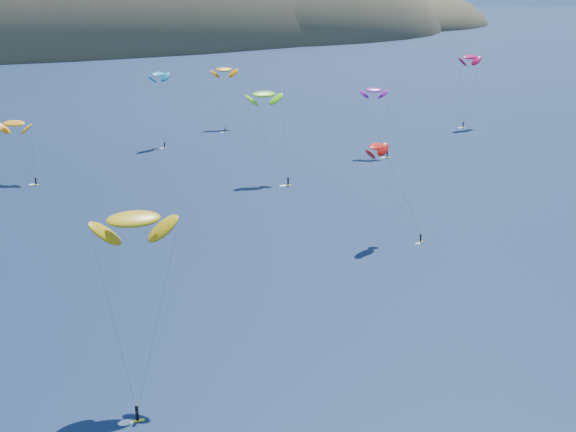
{
  "coord_description": "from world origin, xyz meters",
  "views": [
    {
      "loc": [
        -64.76,
        -42.42,
        51.77
      ],
      "look_at": [
        -7.03,
        80.0,
        9.0
      ],
      "focal_mm": 50.0,
      "sensor_mm": 36.0,
      "label": 1
    }
  ],
  "objects": [
    {
      "name": "kitesurfer_8",
      "position": [
        102.47,
        172.49,
        22.44
      ],
      "size": [
        9.96,
        6.92,
        25.1
      ],
      "rotation": [
        0.0,
        0.0,
        0.17
      ],
      "color": "yellow",
      "rests_on": "ground"
    },
    {
      "name": "kitesurfer_2",
      "position": [
        -42.16,
        49.63,
        21.97
      ],
      "size": [
        10.75,
        12.77,
        24.85
      ],
      "rotation": [
        0.0,
        0.0,
        -0.16
      ],
      "color": "yellow",
      "rests_on": "ground"
    },
    {
      "name": "kitesurfer_9",
      "position": [
        14.68,
        86.06,
        18.28
      ],
      "size": [
        11.17,
        10.38,
        20.35
      ],
      "rotation": [
        0.0,
        0.0,
        0.54
      ],
      "color": "yellow",
      "rests_on": "ground"
    },
    {
      "name": "kitesurfer_1",
      "position": [
        -42.74,
        162.3,
        14.16
      ],
      "size": [
        9.56,
        12.34,
        16.66
      ],
      "rotation": [
        0.0,
        0.0,
        -0.63
      ],
      "color": "yellow",
      "rests_on": "ground"
    },
    {
      "name": "kitesurfer_4",
      "position": [
        1.7,
        187.44,
        20.72
      ],
      "size": [
        8.68,
        10.03,
        22.98
      ],
      "rotation": [
        0.0,
        0.0,
        0.52
      ],
      "color": "yellow",
      "rests_on": "ground"
    },
    {
      "name": "island",
      "position": [
        39.4,
        562.36,
        -10.74
      ],
      "size": [
        730.0,
        300.0,
        210.0
      ],
      "color": "#3D3526",
      "rests_on": "ground"
    },
    {
      "name": "kitesurfer_3",
      "position": [
        13.54,
        137.35,
        21.11
      ],
      "size": [
        9.42,
        12.07,
        23.7
      ],
      "rotation": [
        0.0,
        0.0,
        -0.1
      ],
      "color": "yellow",
      "rests_on": "ground"
    },
    {
      "name": "kitesurfer_6",
      "position": [
        51.97,
        149.1,
        18.02
      ],
      "size": [
        8.44,
        10.21,
        20.22
      ],
      "rotation": [
        0.0,
        0.0,
        -0.47
      ],
      "color": "yellow",
      "rests_on": "ground"
    },
    {
      "name": "kitesurfer_11",
      "position": [
        28.88,
        205.09,
        18.62
      ],
      "size": [
        9.36,
        13.12,
        21.11
      ],
      "rotation": [
        0.0,
        0.0,
        -0.14
      ],
      "color": "yellow",
      "rests_on": "ground"
    }
  ]
}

